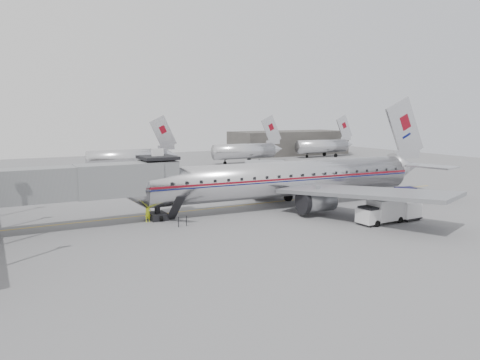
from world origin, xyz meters
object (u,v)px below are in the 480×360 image
object	(u,v)px
baggage_cart_navy	(405,194)
baggage_cart_white	(408,210)
airliner	(291,178)
service_van	(381,211)
ramp_worker	(148,213)

from	to	relation	value
baggage_cart_navy	baggage_cart_white	world-z (taller)	baggage_cart_white
airliner	baggage_cart_white	world-z (taller)	airliner
baggage_cart_navy	service_van	bearing A→B (deg)	-132.20
baggage_cart_white	service_van	bearing A→B (deg)	174.13
service_van	ramp_worker	world-z (taller)	service_van
service_van	ramp_worker	distance (m)	22.72
airliner	ramp_worker	bearing A→B (deg)	-177.25
airliner	baggage_cart_navy	distance (m)	14.31
airliner	ramp_worker	world-z (taller)	airliner
service_van	airliner	bearing A→B (deg)	101.88
baggage_cart_navy	ramp_worker	distance (m)	30.61
baggage_cart_white	airliner	bearing A→B (deg)	115.90
baggage_cart_white	ramp_worker	distance (m)	25.82
service_van	baggage_cart_navy	distance (m)	12.43
service_van	baggage_cart_white	world-z (taller)	service_van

